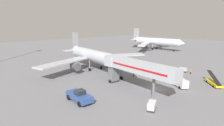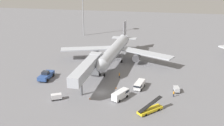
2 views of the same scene
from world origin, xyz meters
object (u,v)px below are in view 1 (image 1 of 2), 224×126
(baggage_cart_mid_center, at_px, (152,106))
(safety_cone_alpha, at_px, (168,95))
(jet_bridge, at_px, (134,67))
(service_van_far_left, at_px, (179,82))
(ground_crew_worker_midground, at_px, (133,74))
(service_van_near_right, at_px, (165,74))
(pushback_tug, at_px, (79,96))
(airplane_background, at_px, (155,42))
(ground_crew_worker_foreground, at_px, (191,71))
(airplane_at_gate, at_px, (96,57))
(safety_cone_bravo, at_px, (155,82))
(belt_loader_truck, at_px, (213,82))
(baggage_cart_far_right, at_px, (183,70))

(baggage_cart_mid_center, distance_m, safety_cone_alpha, 8.57)
(jet_bridge, height_order, baggage_cart_mid_center, jet_bridge)
(service_van_far_left, xyz_separation_m, ground_crew_worker_midground, (-2.77, 13.57, -0.35))
(service_van_near_right, relative_size, service_van_far_left, 0.98)
(safety_cone_alpha, bearing_deg, jet_bridge, 108.46)
(service_van_near_right, relative_size, ground_crew_worker_midground, 3.23)
(pushback_tug, xyz_separation_m, airplane_background, (75.02, 37.91, 3.65))
(service_van_far_left, height_order, ground_crew_worker_midground, service_van_far_left)
(jet_bridge, xyz_separation_m, ground_crew_worker_foreground, (24.10, -2.32, -4.71))
(pushback_tug, bearing_deg, jet_bridge, -8.07)
(airplane_at_gate, distance_m, safety_cone_bravo, 22.57)
(airplane_at_gate, height_order, belt_loader_truck, airplane_at_gate)
(service_van_far_left, relative_size, ground_crew_worker_midground, 3.30)
(jet_bridge, height_order, safety_cone_alpha, jet_bridge)
(airplane_at_gate, distance_m, baggage_cart_mid_center, 32.95)
(ground_crew_worker_midground, bearing_deg, service_van_far_left, -78.45)
(service_van_near_right, bearing_deg, baggage_cart_mid_center, -151.19)
(airplane_at_gate, height_order, safety_cone_alpha, airplane_at_gate)
(baggage_cart_mid_center, bearing_deg, ground_crew_worker_midground, 52.60)
(jet_bridge, distance_m, belt_loader_truck, 22.30)
(service_van_far_left, xyz_separation_m, airplane_background, (50.36, 46.08, 3.61))
(jet_bridge, height_order, pushback_tug, jet_bridge)
(baggage_cart_far_right, bearing_deg, baggage_cart_mid_center, -160.43)
(baggage_cart_mid_center, bearing_deg, pushback_tug, 125.04)
(service_van_near_right, relative_size, baggage_cart_far_right, 2.11)
(service_van_far_left, height_order, safety_cone_bravo, service_van_far_left)
(belt_loader_truck, bearing_deg, baggage_cart_mid_center, 176.68)
(ground_crew_worker_midground, height_order, airplane_background, airplane_background)
(jet_bridge, height_order, service_van_near_right, jet_bridge)
(ground_crew_worker_midground, height_order, safety_cone_alpha, ground_crew_worker_midground)
(airplane_at_gate, xyz_separation_m, ground_crew_worker_midground, (3.99, -13.82, -3.88))
(pushback_tug, distance_m, baggage_cart_mid_center, 14.81)
(service_van_far_left, distance_m, ground_crew_worker_foreground, 14.08)
(airplane_at_gate, bearing_deg, service_van_near_right, -61.74)
(jet_bridge, xyz_separation_m, baggage_cart_mid_center, (-5.60, -10.13, -4.73))
(ground_crew_worker_midground, bearing_deg, ground_crew_worker_foreground, -30.77)
(safety_cone_bravo, bearing_deg, safety_cone_alpha, -125.87)
(airplane_background, bearing_deg, ground_crew_worker_midground, -148.53)
(ground_crew_worker_foreground, bearing_deg, belt_loader_truck, -121.43)
(pushback_tug, xyz_separation_m, ground_crew_worker_midground, (21.89, 5.39, -0.31))
(jet_bridge, distance_m, baggage_cart_far_right, 25.38)
(baggage_cart_mid_center, xyz_separation_m, safety_cone_bravo, (13.84, 9.68, -0.62))
(ground_crew_worker_foreground, distance_m, safety_cone_bravo, 15.98)
(belt_loader_truck, bearing_deg, jet_bridge, 148.04)
(service_van_far_left, bearing_deg, jet_bridge, 149.69)
(airplane_at_gate, xyz_separation_m, airplane_background, (57.12, 18.69, 0.07))
(service_van_near_right, xyz_separation_m, baggage_cart_far_right, (10.25, -0.30, -0.32))
(service_van_near_right, relative_size, baggage_cart_mid_center, 1.84)
(belt_loader_truck, relative_size, service_van_near_right, 1.11)
(jet_bridge, bearing_deg, pushback_tug, 171.93)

